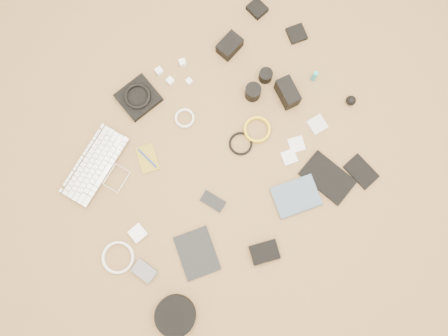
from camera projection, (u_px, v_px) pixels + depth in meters
room_shell at (215, 49)px, 0.83m from camera, size 4.04×4.04×2.58m
laptop at (105, 171)px, 2.04m from camera, size 0.45×0.38×0.03m
headphone_pouch at (138, 98)px, 2.10m from camera, size 0.18×0.17×0.03m
headphones at (137, 96)px, 2.08m from camera, size 0.17×0.17×0.02m
charger_a at (159, 71)px, 2.12m from camera, size 0.04×0.04×0.03m
charger_b at (170, 81)px, 2.11m from camera, size 0.04×0.04×0.03m
charger_c at (182, 63)px, 2.13m from camera, size 0.04×0.04×0.03m
charger_d at (189, 81)px, 2.12m from camera, size 0.03×0.03×0.03m
dslr_camera at (230, 46)px, 2.12m from camera, size 0.13×0.10×0.07m
lens_pouch at (257, 9)px, 2.17m from camera, size 0.08×0.09×0.03m
notebook_olive at (148, 159)px, 2.06m from camera, size 0.13×0.15×0.01m
pen_blue at (147, 158)px, 2.06m from camera, size 0.02×0.13×0.01m
cable_white_a at (185, 118)px, 2.09m from camera, size 0.12×0.12×0.01m
lens_a at (253, 92)px, 2.08m from camera, size 0.09×0.09×0.08m
lens_b at (266, 76)px, 2.10m from camera, size 0.08×0.08×0.06m
card_reader at (297, 34)px, 2.16m from camera, size 0.11×0.11×0.02m
power_brick at (138, 233)px, 2.00m from camera, size 0.07×0.07×0.03m
cable_white_b at (118, 257)px, 1.99m from camera, size 0.18×0.18×0.01m
cable_black at (241, 144)px, 2.07m from camera, size 0.15×0.15×0.01m
cable_yellow at (257, 130)px, 2.08m from camera, size 0.17×0.17×0.01m
flash at (287, 93)px, 2.07m from camera, size 0.10×0.15×0.10m
lens_cleaner at (314, 76)px, 2.09m from camera, size 0.03×0.03×0.08m
battery_charger at (144, 271)px, 1.97m from camera, size 0.09×0.12×0.03m
tablet at (197, 253)px, 1.99m from camera, size 0.22×0.25×0.01m
phone at (213, 201)px, 2.03m from camera, size 0.09×0.12×0.01m
filter_case_left at (289, 157)px, 2.06m from camera, size 0.08×0.08×0.01m
filter_case_mid at (296, 144)px, 2.07m from camera, size 0.09×0.09×0.01m
filter_case_right at (317, 124)px, 2.09m from camera, size 0.09×0.09×0.01m
air_blower at (351, 101)px, 2.09m from camera, size 0.05×0.05×0.05m
headphone_case at (175, 316)px, 1.93m from camera, size 0.23×0.23×0.05m
drive_case at (265, 252)px, 1.98m from camera, size 0.15×0.13×0.03m
paperback at (302, 212)px, 2.02m from camera, size 0.25×0.21×0.02m
notebook_black_a at (327, 178)px, 2.04m from camera, size 0.19×0.26×0.02m
notebook_black_b at (361, 172)px, 2.05m from camera, size 0.10×0.15×0.01m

